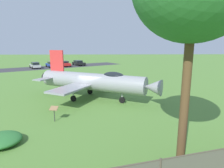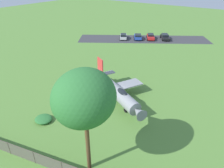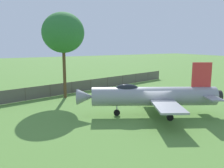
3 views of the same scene
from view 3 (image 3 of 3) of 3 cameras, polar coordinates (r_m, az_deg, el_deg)
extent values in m
plane|color=#568438|center=(22.91, 9.92, -7.45)|extent=(200.00, 200.00, 0.00)
cylinder|color=gray|center=(22.43, 10.06, -2.93)|extent=(6.87, 11.05, 1.76)
cone|color=gray|center=(22.03, -6.40, -3.07)|extent=(2.06, 2.11, 1.49)
cylinder|color=black|center=(24.39, 24.06, -2.62)|extent=(1.21, 1.02, 1.05)
ellipsoid|color=black|center=(21.90, 3.60, -1.11)|extent=(1.81, 2.37, 0.84)
cube|color=red|center=(23.39, 20.79, 2.12)|extent=(0.95, 1.66, 2.28)
cube|color=gray|center=(19.88, 13.39, -5.36)|extent=(4.59, 3.77, 0.16)
cube|color=gray|center=(25.38, 9.99, -1.95)|extent=(4.59, 3.77, 0.16)
cube|color=gray|center=(22.28, 23.34, -3.22)|extent=(2.10, 1.81, 0.10)
cube|color=gray|center=(25.47, 19.99, -1.45)|extent=(2.10, 1.81, 0.10)
cylinder|color=#A5A8AD|center=(22.20, 1.18, -5.21)|extent=(0.12, 0.12, 1.38)
cylinder|color=black|center=(22.39, 1.17, -6.91)|extent=(0.44, 0.62, 0.60)
cylinder|color=#A5A8AD|center=(21.43, 13.89, -6.06)|extent=(0.12, 0.12, 1.38)
cylinder|color=black|center=(21.63, 13.82, -7.81)|extent=(0.44, 0.62, 0.60)
cylinder|color=#A5A8AD|center=(24.38, 11.91, -4.05)|extent=(0.12, 0.12, 1.38)
cylinder|color=black|center=(24.55, 11.85, -5.61)|extent=(0.44, 0.62, 0.60)
cylinder|color=brown|center=(29.76, -11.39, 2.89)|extent=(0.38, 0.38, 6.50)
ellipsoid|color=#2D7033|center=(29.58, -11.71, 12.03)|extent=(5.40, 5.02, 4.83)
cylinder|color=#4C4238|center=(45.62, 11.20, 2.16)|extent=(0.08, 0.08, 1.60)
cylinder|color=#4C4238|center=(43.12, 8.63, 1.80)|extent=(0.08, 0.08, 1.60)
cylinder|color=#4C4238|center=(40.71, 5.76, 1.39)|extent=(0.08, 0.08, 1.60)
cylinder|color=#4C4238|center=(38.42, 2.54, 0.93)|extent=(0.08, 0.08, 1.60)
cylinder|color=#4C4238|center=(36.27, -1.08, 0.40)|extent=(0.08, 0.08, 1.60)
cylinder|color=#4C4238|center=(34.28, -5.13, -0.19)|extent=(0.08, 0.08, 1.60)
cylinder|color=#4C4238|center=(32.49, -9.65, -0.85)|extent=(0.08, 0.08, 1.60)
cylinder|color=#4C4238|center=(30.94, -14.67, -1.57)|extent=(0.08, 0.08, 1.60)
cylinder|color=#4C4238|center=(29.64, -20.17, -2.35)|extent=(0.08, 0.08, 1.60)
cylinder|color=#4C4238|center=(32.37, -9.69, 0.46)|extent=(8.58, 37.55, 0.05)
cube|color=#59544C|center=(32.49, -9.65, -0.85)|extent=(8.55, 37.54, 1.54)
ellipsoid|color=#2D7033|center=(32.55, 5.95, -1.64)|extent=(2.08, 2.24, 0.60)
cylinder|color=#333333|center=(28.70, 6.17, -2.90)|extent=(0.06, 0.06, 0.90)
cube|color=olive|center=(28.58, 6.19, -1.78)|extent=(0.51, 0.67, 0.25)
camera|label=1|loc=(38.16, -10.04, 7.83)|focal=30.12mm
camera|label=2|loc=(39.47, -31.88, 23.08)|focal=33.08mm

